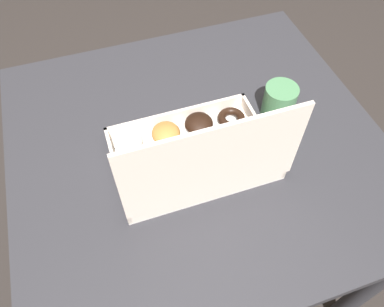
{
  "coord_description": "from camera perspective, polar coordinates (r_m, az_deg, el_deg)",
  "views": [
    {
      "loc": [
        0.2,
        0.55,
        1.52
      ],
      "look_at": [
        0.03,
        0.04,
        0.79
      ],
      "focal_mm": 35.0,
      "sensor_mm": 36.0,
      "label": 1
    }
  ],
  "objects": [
    {
      "name": "dining_table",
      "position": [
        1.05,
        0.75,
        -2.14
      ],
      "size": [
        0.94,
        0.9,
        0.77
      ],
      "color": "#2D2D33",
      "rests_on": "ground_plane"
    },
    {
      "name": "coffee_mug",
      "position": [
        1.01,
        13.16,
        7.78
      ],
      "size": [
        0.09,
        0.09,
        0.09
      ],
      "color": "#4C8456",
      "rests_on": "dining_table"
    },
    {
      "name": "donut_box",
      "position": [
        0.88,
        0.39,
        -0.02
      ],
      "size": [
        0.38,
        0.26,
        0.27
      ],
      "color": "silver",
      "rests_on": "dining_table"
    },
    {
      "name": "ground_plane",
      "position": [
        1.63,
        0.5,
        -15.0
      ],
      "size": [
        8.0,
        8.0,
        0.0
      ],
      "primitive_type": "plane",
      "color": "#2D2826"
    }
  ]
}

